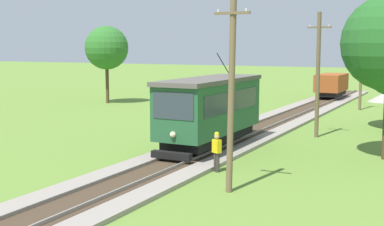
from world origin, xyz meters
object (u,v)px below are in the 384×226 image
Objects in this scene: utility_pole_mid at (318,74)px; gravel_pile at (384,97)px; freight_car at (331,85)px; second_worker at (169,130)px; utility_pole_far at (361,71)px; track_worker at (217,150)px; tree_right_near at (107,48)px; red_tram at (210,109)px; utility_pole_near_tram at (231,89)px.

gravel_pile is (1.02, 22.97, -3.37)m from utility_pole_mid.
freight_car is 2.91× the size of second_worker.
utility_pole_far reaches higher than freight_car.
gravel_pile is 1.79× the size of second_worker.
gravel_pile is 33.78m from track_worker.
freight_car is 2.91× the size of track_worker.
utility_pole_mid is at bearing -90.00° from utility_pole_far.
gravel_pile is 0.43× the size of tree_right_near.
tree_right_near is (-18.48, 16.11, 3.07)m from red_tram.
second_worker is at bearing -94.16° from freight_car.
freight_car is 29.47m from second_worker.
utility_pole_far is at bearing 79.42° from red_tram.
track_worker is at bearing -93.81° from utility_pole_far.
tree_right_near is at bearing 145.93° from second_worker.
utility_pole_near_tram is at bearing -59.16° from red_tram.
utility_pole_near_tram is 36.34m from gravel_pile.
tree_right_near is at bearing -150.49° from gravel_pile.
track_worker is 5.75m from second_worker.
freight_car is at bearing 96.47° from utility_pole_near_tram.
tree_right_near is (-18.47, -12.68, 3.71)m from freight_car.
gravel_pile is (5.05, 0.64, -1.10)m from freight_car.
utility_pole_near_tram is (4.03, -35.53, 2.34)m from freight_car.
utility_pole_mid is 1.02× the size of tree_right_near.
red_tram is 2.68× the size of gravel_pile.
utility_pole_mid is at bearing -23.23° from tree_right_near.
red_tram is 1.31× the size of utility_pole_far.
tree_right_near is at bearing -166.40° from utility_pole_far.
track_worker is at bearing -44.40° from tree_right_near.
tree_right_near reaches higher than utility_pole_far.
utility_pole_far reaches higher than gravel_pile.
red_tram is at bearing -89.99° from freight_car.
utility_pole_near_tram reaches higher than gravel_pile.
red_tram is 28.79m from freight_car.
tree_right_near is (-16.34, 16.71, 4.28)m from second_worker.
gravel_pile is at bearing 29.51° from tree_right_near.
second_worker is (-6.17, -7.05, -2.84)m from utility_pole_mid.
red_tram is 2.53m from second_worker.
second_worker reaches higher than gravel_pile.
utility_pole_far is at bearing -97.36° from gravel_pile.
tree_right_near reaches higher than track_worker.
utility_pole_near_tram is 13.20m from utility_pole_mid.
utility_pole_far is 23.23m from tree_right_near.
red_tram is at bearing -100.58° from utility_pole_far.
utility_pole_near_tram reaches higher than track_worker.
freight_car is at bearing -150.94° from track_worker.
second_worker is (-2.14, -29.38, -0.57)m from freight_car.
gravel_pile is 1.79× the size of track_worker.
gravel_pile is at bearing 87.47° from utility_pole_mid.
utility_pole_near_tram is 4.26× the size of track_worker.
utility_pole_mid is 2.34× the size of gravel_pile.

